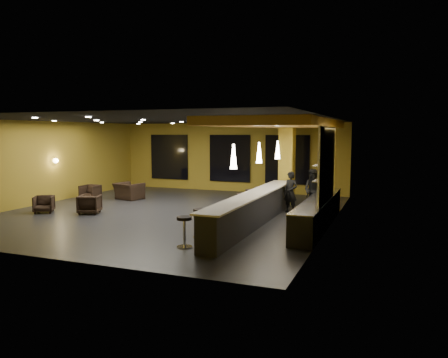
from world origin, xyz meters
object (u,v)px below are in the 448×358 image
(pendant_2, at_px, (278,150))
(bar_counter, at_px, (254,210))
(bar_stool_2, at_px, (221,214))
(bar_stool_6, at_px, (260,194))
(armchair_b, at_px, (90,204))
(bar_stool_3, at_px, (235,208))
(bar_stool_1, at_px, (200,219))
(bar_stool_4, at_px, (242,202))
(pendant_1, at_px, (259,153))
(prep_counter, at_px, (318,213))
(column, at_px, (287,163))
(pendant_0, at_px, (234,157))
(armchair_d, at_px, (129,191))
(bar_stool_5, at_px, (251,197))
(staff_b, at_px, (314,191))
(armchair_a, at_px, (44,204))
(staff_c, at_px, (316,191))
(bar_stool_0, at_px, (184,228))
(staff_a, at_px, (290,192))

(pendant_2, bearing_deg, bar_counter, -90.00)
(bar_stool_2, distance_m, bar_stool_6, 4.30)
(armchair_b, height_order, bar_stool_3, bar_stool_3)
(bar_stool_1, height_order, bar_stool_4, bar_stool_4)
(pendant_1, bearing_deg, bar_counter, -90.00)
(prep_counter, distance_m, column, 4.75)
(pendant_0, height_order, armchair_d, pendant_0)
(bar_stool_1, xyz_separation_m, bar_stool_2, (0.13, 1.29, -0.05))
(pendant_1, xyz_separation_m, bar_stool_4, (-0.78, 0.52, -1.80))
(prep_counter, xyz_separation_m, bar_stool_5, (-2.84, 1.74, 0.12))
(bar_counter, xyz_separation_m, bar_stool_4, (-0.78, 1.02, 0.05))
(prep_counter, xyz_separation_m, pendant_2, (-2.00, 2.50, 1.92))
(bar_stool_3, relative_size, bar_stool_5, 0.97)
(prep_counter, distance_m, bar_stool_6, 3.95)
(staff_b, distance_m, armchair_d, 8.37)
(pendant_0, relative_size, armchair_a, 0.99)
(staff_c, relative_size, bar_stool_4, 1.77)
(bar_counter, distance_m, bar_stool_5, 2.39)
(staff_c, height_order, armchair_d, staff_c)
(pendant_1, distance_m, pendant_2, 2.50)
(armchair_d, height_order, bar_stool_2, bar_stool_2)
(pendant_2, xyz_separation_m, bar_stool_3, (-0.66, -3.08, -1.82))
(bar_counter, xyz_separation_m, staff_c, (1.44, 3.48, 0.26))
(bar_stool_2, bearing_deg, bar_stool_1, -95.97)
(bar_stool_0, bearing_deg, bar_stool_4, 88.89)
(pendant_2, distance_m, armchair_d, 7.22)
(staff_b, relative_size, armchair_d, 1.44)
(staff_b, relative_size, armchair_a, 2.32)
(bar_counter, distance_m, bar_stool_4, 1.28)
(armchair_a, height_order, bar_stool_3, bar_stool_3)
(staff_c, bearing_deg, bar_stool_6, -176.64)
(bar_counter, bearing_deg, staff_a, 76.34)
(pendant_0, height_order, staff_a, pendant_0)
(bar_stool_2, bearing_deg, bar_stool_4, 90.36)
(prep_counter, bearing_deg, bar_stool_5, 148.52)
(staff_b, bearing_deg, bar_stool_2, -102.74)
(staff_b, bearing_deg, armchair_a, -142.40)
(prep_counter, distance_m, pendant_0, 3.73)
(pendant_0, distance_m, bar_stool_0, 2.45)
(staff_c, height_order, bar_stool_5, staff_c)
(armchair_d, relative_size, bar_stool_5, 1.35)
(bar_stool_4, relative_size, bar_stool_6, 1.03)
(armchair_a, relative_size, bar_stool_5, 0.83)
(pendant_1, bearing_deg, bar_stool_1, -107.78)
(pendant_1, distance_m, bar_stool_2, 2.52)
(staff_b, distance_m, staff_c, 0.48)
(armchair_b, bearing_deg, armchair_d, -101.47)
(staff_c, relative_size, bar_stool_3, 1.84)
(pendant_2, bearing_deg, bar_stool_3, -102.00)
(bar_stool_4, bearing_deg, bar_stool_2, -89.64)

